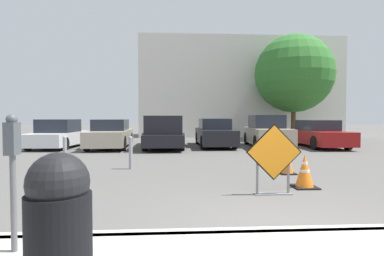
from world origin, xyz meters
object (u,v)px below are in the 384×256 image
Objects in this scene: bollard_nearest at (131,152)px; parked_car_fifth at (318,134)px; traffic_cone_fourth at (265,149)px; parked_car_third at (215,133)px; bollard_second at (65,152)px; parking_meter at (13,159)px; traffic_cone_nearest at (305,171)px; pickup_truck at (164,133)px; trash_bin at (59,222)px; traffic_cone_third at (275,155)px; traffic_cone_second at (287,163)px; traffic_cone_fifth at (259,146)px; parked_car_second at (111,135)px; road_closed_sign at (274,158)px; parked_car_nearest at (58,135)px; parked_car_fourth at (266,132)px.

parked_car_fifth is at bearing 35.24° from bollard_nearest.
traffic_cone_fourth is at bearing 24.17° from bollard_nearest.
parked_car_third reaches higher than bollard_second.
parking_meter is at bearing 54.31° from parked_car_fifth.
parking_meter is (-5.11, -7.94, 0.79)m from traffic_cone_fourth.
traffic_cone_nearest is 0.13× the size of pickup_truck.
pickup_truck reaches higher than trash_bin.
traffic_cone_third is 6.55m from bollard_second.
traffic_cone_second is at bearing -13.26° from bollard_nearest.
bollard_nearest is at bearing 36.93° from parked_car_fifth.
parked_car_second is (-6.86, 2.74, 0.37)m from traffic_cone_fifth.
parked_car_second is 4.53× the size of bollard_nearest.
bollard_nearest is (-8.83, -6.23, -0.14)m from parked_car_fifth.
traffic_cone_fourth is 1.47m from traffic_cone_fifth.
parked_car_fifth reaches higher than traffic_cone_second.
road_closed_sign is at bearing 103.99° from pickup_truck.
parked_car_second is 6.32m from bollard_second.
traffic_cone_fifth is at bearing 114.04° from parked_car_third.
parked_car_second is at bearing 118.67° from road_closed_sign.
parked_car_second is 0.95× the size of parked_car_fifth.
road_closed_sign reaches higher than bollard_second.
parked_car_nearest is 14.07m from trash_bin.
traffic_cone_nearest is at bearing 32.58° from road_closed_sign.
traffic_cone_nearest is 4.78m from traffic_cone_fourth.
traffic_cone_fifth is at bearing 36.07° from parked_car_fifth.
trash_bin is at bearing -120.56° from traffic_cone_third.
parked_car_third reaches higher than traffic_cone_nearest.
bollard_second is (-10.75, -6.23, -0.13)m from parked_car_fifth.
traffic_cone_third is at bearing 123.09° from pickup_truck.
parked_car_second is 2.70m from pickup_truck.
bollard_nearest is 0.69× the size of parking_meter.
parked_car_fourth is (2.69, -0.41, 0.07)m from parked_car_third.
parked_car_second is 0.80× the size of pickup_truck.
parked_car_fifth is (4.09, 4.11, 0.33)m from traffic_cone_fourth.
traffic_cone_third is 0.64× the size of bollard_nearest.
parked_car_nearest is 2.69m from parked_car_second.
traffic_cone_fourth is 0.15× the size of parked_car_third.
traffic_cone_nearest is at bearing 35.02° from parking_meter.
traffic_cone_third is at bearing 55.17° from parked_car_fifth.
parked_car_third is (8.05, 0.27, 0.03)m from parked_car_nearest.
traffic_cone_fifth is at bearing 76.25° from road_closed_sign.
parked_car_third is 3.17× the size of parking_meter.
parked_car_fifth is at bearing 173.16° from parked_car_third.
bollard_nearest is (-4.74, -2.13, 0.19)m from traffic_cone_fourth.
parked_car_third is 4.56× the size of bollard_second.
parked_car_second reaches higher than traffic_cone_fifth.
traffic_cone_second is 0.14× the size of parked_car_fourth.
trash_bin is at bearing 87.23° from pickup_truck.
parking_meter is at bearing 133.87° from trash_bin.
parked_car_fourth reaches higher than traffic_cone_fourth.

